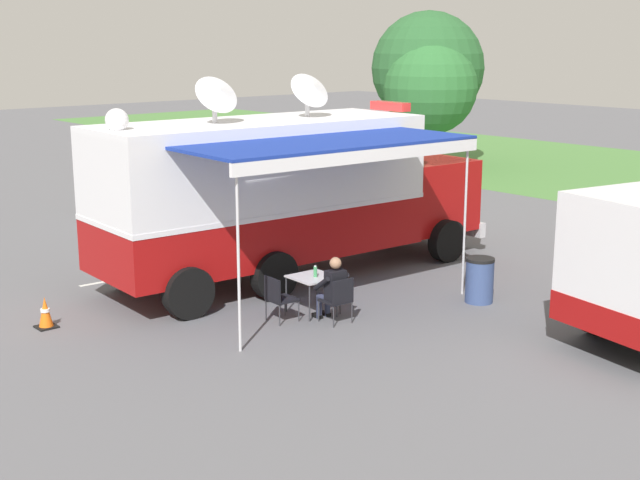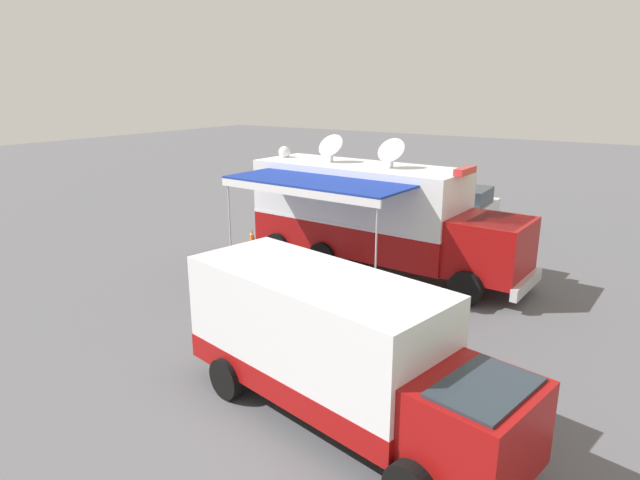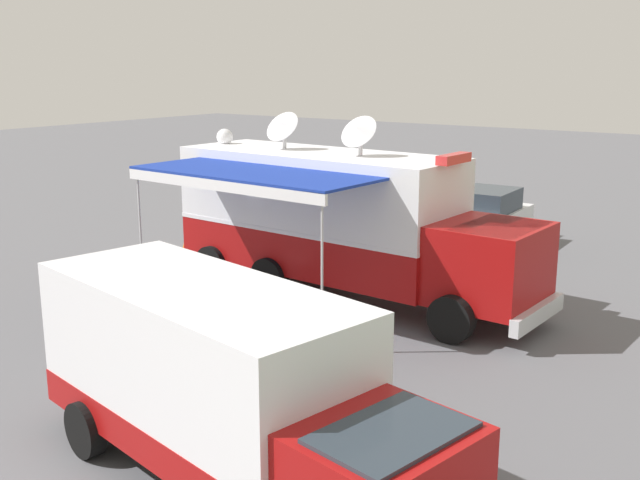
{
  "view_description": "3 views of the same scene",
  "coord_description": "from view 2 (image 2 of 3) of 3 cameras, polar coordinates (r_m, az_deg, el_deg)",
  "views": [
    {
      "loc": [
        14.6,
        -10.94,
        5.16
      ],
      "look_at": [
        1.56,
        0.32,
        1.15
      ],
      "focal_mm": 48.73,
      "sensor_mm": 36.0,
      "label": 1
    },
    {
      "loc": [
        15.77,
        8.98,
        6.04
      ],
      "look_at": [
        1.39,
        -0.61,
        1.12
      ],
      "focal_mm": 30.63,
      "sensor_mm": 36.0,
      "label": 2
    },
    {
      "loc": [
        14.94,
        10.63,
        5.6
      ],
      "look_at": [
        0.39,
        0.33,
        1.41
      ],
      "focal_mm": 42.2,
      "sensor_mm": 36.0,
      "label": 3
    }
  ],
  "objects": [
    {
      "name": "folding_chair_at_table",
      "position": [
        16.76,
        -3.6,
        -3.4
      ],
      "size": [
        0.5,
        0.5,
        0.87
      ],
      "color": "black",
      "rests_on": "ground"
    },
    {
      "name": "water_bottle",
      "position": [
        17.19,
        -1.96,
        -1.75
      ],
      "size": [
        0.07,
        0.07,
        0.22
      ],
      "color": "#3F9959",
      "rests_on": "folding_table"
    },
    {
      "name": "command_truck",
      "position": [
        18.2,
        5.87,
        2.81
      ],
      "size": [
        5.13,
        9.6,
        4.53
      ],
      "color": "#9E0F0F",
      "rests_on": "ground"
    },
    {
      "name": "trash_bin",
      "position": [
        14.56,
        4.03,
        -6.71
      ],
      "size": [
        0.57,
        0.57,
        0.91
      ],
      "color": "#384C7F",
      "rests_on": "ground"
    },
    {
      "name": "support_truck",
      "position": [
        10.2,
        1.57,
        -11.29
      ],
      "size": [
        3.33,
        7.07,
        2.7
      ],
      "color": "white",
      "rests_on": "ground"
    },
    {
      "name": "seated_responder",
      "position": [
        16.85,
        -3.2,
        -2.78
      ],
      "size": [
        0.68,
        0.57,
        1.25
      ],
      "color": "black",
      "rests_on": "ground"
    },
    {
      "name": "car_behind_truck",
      "position": [
        24.54,
        15.14,
        3.2
      ],
      "size": [
        4.27,
        2.14,
        1.76
      ],
      "color": "silver",
      "rests_on": "ground"
    },
    {
      "name": "folding_chair_beside_table",
      "position": [
        17.83,
        -4.05,
        -2.21
      ],
      "size": [
        0.5,
        0.5,
        0.87
      ],
      "color": "black",
      "rests_on": "ground"
    },
    {
      "name": "ground_plane",
      "position": [
        19.13,
        3.83,
        -2.55
      ],
      "size": [
        100.0,
        100.0,
        0.0
      ],
      "primitive_type": "plane",
      "color": "#5B5B60"
    },
    {
      "name": "folding_table",
      "position": [
        17.29,
        -1.85,
        -2.21
      ],
      "size": [
        0.84,
        0.84,
        0.73
      ],
      "color": "silver",
      "rests_on": "ground"
    },
    {
      "name": "traffic_cone",
      "position": [
        21.84,
        -7.12,
        0.47
      ],
      "size": [
        0.36,
        0.36,
        0.58
      ],
      "color": "black",
      "rests_on": "ground"
    },
    {
      "name": "lot_stripe",
      "position": [
        21.27,
        4.87,
        -0.66
      ],
      "size": [
        0.35,
        4.8,
        0.01
      ],
      "primitive_type": "cube",
      "rotation": [
        0.0,
        0.0,
        -0.05
      ],
      "color": "silver",
      "rests_on": "ground"
    }
  ]
}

